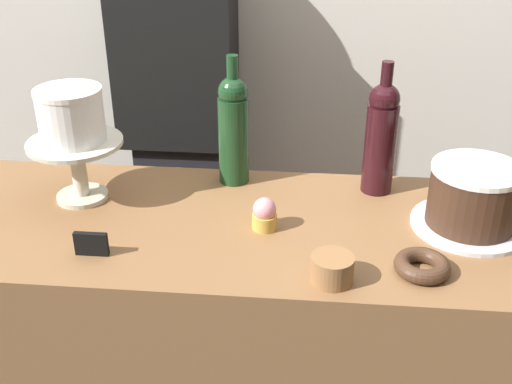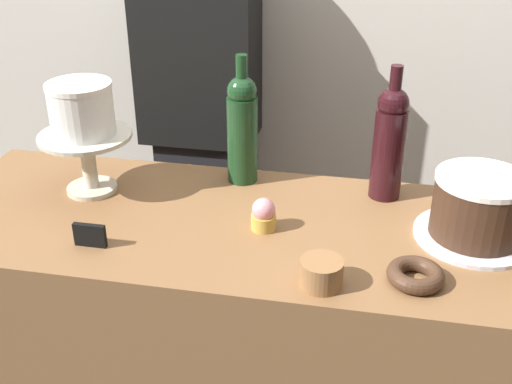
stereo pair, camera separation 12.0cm
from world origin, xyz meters
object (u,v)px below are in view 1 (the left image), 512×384
cookie_stack (332,269)px  price_sign_chalkboard (91,244)px  barista_figure (181,141)px  wine_bottle_green (233,128)px  donut_chocolate (422,266)px  cake_stand_pedestal (77,160)px  chocolate_round_cake (474,195)px  wine_bottle_dark_red (381,136)px  white_layer_cake (71,115)px  cupcake_strawberry (265,214)px

cookie_stack → price_sign_chalkboard: size_ratio=1.20×
price_sign_chalkboard → barista_figure: bearing=88.5°
wine_bottle_green → price_sign_chalkboard: size_ratio=4.65×
donut_chocolate → cake_stand_pedestal: bearing=162.9°
chocolate_round_cake → barista_figure: (-0.78, 0.61, -0.16)m
cookie_stack → price_sign_chalkboard: (-0.49, 0.04, -0.00)m
cake_stand_pedestal → cookie_stack: 0.66m
wine_bottle_dark_red → donut_chocolate: (0.06, -0.35, -0.13)m
chocolate_round_cake → wine_bottle_green: wine_bottle_green is taller
chocolate_round_cake → wine_bottle_dark_red: size_ratio=0.61×
cake_stand_pedestal → wine_bottle_dark_red: wine_bottle_dark_red is taller
white_layer_cake → wine_bottle_dark_red: wine_bottle_dark_red is taller
wine_bottle_green → donut_chocolate: wine_bottle_green is taller
barista_figure → donut_chocolate: bearing=-50.8°
donut_chocolate → cookie_stack: cookie_stack is taller
chocolate_round_cake → price_sign_chalkboard: chocolate_round_cake is taller
cake_stand_pedestal → price_sign_chalkboard: 0.27m
cookie_stack → barista_figure: (-0.47, 0.84, -0.11)m
donut_chocolate → cupcake_strawberry: bearing=156.7°
wine_bottle_green → barista_figure: size_ratio=0.20×
white_layer_cake → donut_chocolate: (0.78, -0.24, -0.20)m
cupcake_strawberry → cookie_stack: bearing=-51.6°
donut_chocolate → barista_figure: (-0.65, 0.80, -0.10)m
cake_stand_pedestal → chocolate_round_cake: size_ratio=1.13×
cake_stand_pedestal → chocolate_round_cake: bearing=-3.1°
white_layer_cake → chocolate_round_cake: 0.92m
cookie_stack → barista_figure: bearing=119.3°
white_layer_cake → chocolate_round_cake: bearing=-3.1°
chocolate_round_cake → cookie_stack: 0.39m
white_layer_cake → donut_chocolate: size_ratio=1.36×
white_layer_cake → cupcake_strawberry: white_layer_cake is taller
cupcake_strawberry → donut_chocolate: 0.35m
white_layer_cake → cookie_stack: 0.69m
wine_bottle_green → price_sign_chalkboard: 0.46m
donut_chocolate → barista_figure: bearing=129.2°
wine_bottle_green → cookie_stack: size_ratio=3.87×
white_layer_cake → wine_bottle_dark_red: bearing=8.9°
cupcake_strawberry → wine_bottle_green: bearing=112.9°
donut_chocolate → price_sign_chalkboard: 0.67m
cupcake_strawberry → white_layer_cake: bearing=167.7°
wine_bottle_dark_red → cake_stand_pedestal: bearing=-171.1°
cake_stand_pedestal → wine_bottle_green: wine_bottle_green is taller
white_layer_cake → cake_stand_pedestal: bearing=0.0°
white_layer_cake → barista_figure: bearing=77.5°
wine_bottle_dark_red → chocolate_round_cake: bearing=-39.7°
white_layer_cake → wine_bottle_green: size_ratio=0.47×
cupcake_strawberry → chocolate_round_cake: bearing=6.2°
cupcake_strawberry → barista_figure: barista_figure is taller
cake_stand_pedestal → price_sign_chalkboard: size_ratio=3.17×
cupcake_strawberry → price_sign_chalkboard: (-0.35, -0.14, -0.01)m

